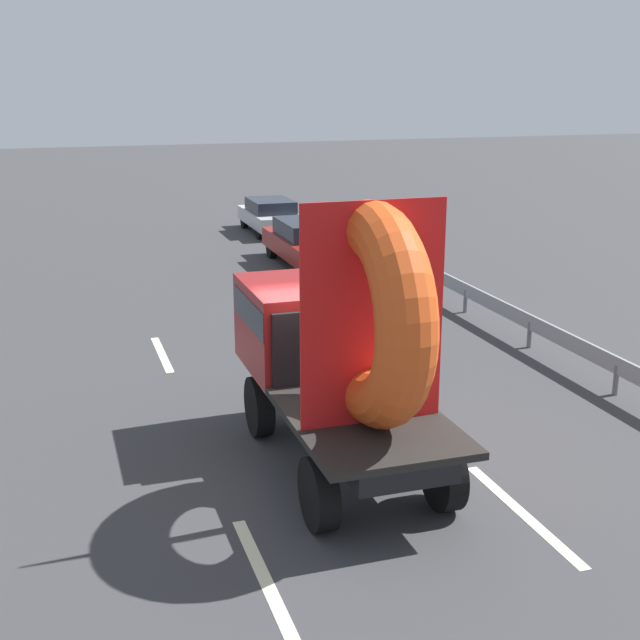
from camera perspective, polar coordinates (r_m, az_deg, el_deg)
name	(u,v)px	position (r m, az deg, el deg)	size (l,w,h in m)	color
ground_plane	(355,456)	(12.92, 2.35, -9.06)	(120.00, 120.00, 0.00)	#38383A
flatbed_truck	(338,338)	(12.06, 1.23, -1.18)	(2.02, 5.07, 4.03)	black
distant_sedan	(308,241)	(25.50, -0.81, 5.29)	(1.77, 4.12, 1.35)	black
guardrail	(570,343)	(17.07, 16.35, -1.50)	(0.10, 11.53, 0.71)	gray
lane_dash_left_near	(264,577)	(10.13, -3.77, -16.70)	(2.62, 0.16, 0.01)	beige
lane_dash_left_far	(162,354)	(17.70, -10.49, -2.25)	(2.36, 0.16, 0.01)	beige
lane_dash_right_near	(522,513)	(11.67, 13.33, -12.40)	(2.80, 0.16, 0.01)	beige
lane_dash_right_far	(325,336)	(18.61, 0.34, -1.07)	(2.18, 0.16, 0.01)	beige
oncoming_car	(270,215)	(30.95, -3.33, 7.02)	(1.58, 3.68, 1.20)	black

